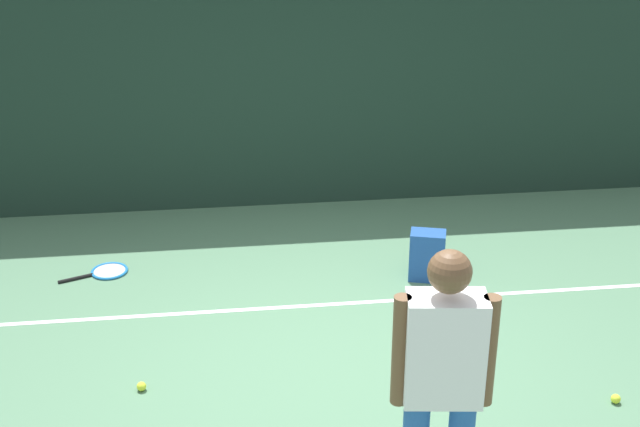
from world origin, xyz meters
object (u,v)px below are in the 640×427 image
at_px(tennis_racket, 106,272).
at_px(tennis_ball_by_fence, 616,399).
at_px(tennis_player, 442,380).
at_px(backpack, 427,256).
at_px(tennis_ball_near_player, 141,386).

xyz_separation_m(tennis_racket, tennis_ball_by_fence, (3.64, -2.36, 0.02)).
bearing_deg(tennis_racket, tennis_player, -78.59).
height_order(tennis_racket, backpack, backpack).
relative_size(tennis_racket, backpack, 1.44).
bearing_deg(backpack, tennis_racket, 7.52).
xyz_separation_m(tennis_racket, backpack, (2.79, -0.43, 0.20)).
bearing_deg(tennis_player, tennis_ball_near_player, 146.24).
bearing_deg(tennis_racket, tennis_ball_by_fence, -54.40).
relative_size(tennis_player, tennis_ball_by_fence, 25.76).
xyz_separation_m(tennis_racket, tennis_ball_near_player, (0.43, -1.82, 0.02)).
bearing_deg(backpack, tennis_ball_near_player, 46.79).
bearing_deg(tennis_ball_by_fence, backpack, 113.68).
distance_m(tennis_racket, backpack, 2.83).
bearing_deg(tennis_racket, backpack, -30.11).
bearing_deg(tennis_ball_near_player, tennis_player, -41.09).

